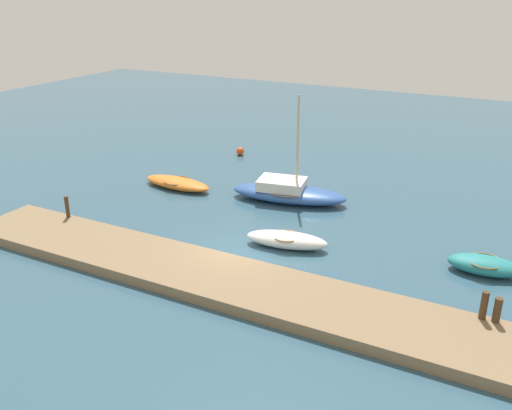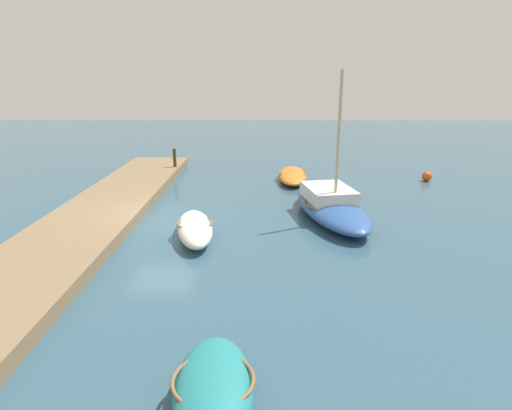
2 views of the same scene
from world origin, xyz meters
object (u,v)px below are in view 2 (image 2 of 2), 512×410
Objects in this scene: rowboat_orange at (293,175)px; sailboat_blue at (331,205)px; rowboat_white at (195,228)px; dinghy_teal at (214,389)px; marker_buoy at (427,176)px; mooring_post_west at (175,158)px.

sailboat_blue is at bearing 12.43° from rowboat_orange.
rowboat_white is (8.78, -4.11, 0.07)m from rowboat_orange.
sailboat_blue is at bearing 156.54° from dinghy_teal.
dinghy_teal is at bearing -29.67° from sailboat_blue.
dinghy_teal is 5.41× the size of marker_buoy.
rowboat_orange is at bearing -90.14° from marker_buoy.
mooring_post_west is (-10.37, -2.72, 0.61)m from rowboat_white.
rowboat_white reaches higher than marker_buoy.
sailboat_blue is 11.99× the size of marker_buoy.
sailboat_blue is 1.70× the size of rowboat_white.
mooring_post_west is (-8.06, -7.89, 0.46)m from sailboat_blue.
dinghy_teal is 0.77× the size of rowboat_white.
rowboat_orange is at bearing 143.86° from rowboat_white.
rowboat_orange is (-6.47, -1.07, -0.22)m from sailboat_blue.
sailboat_blue reaches higher than dinghy_teal.
mooring_post_west is at bearing -176.38° from rowboat_white.
marker_buoy is at bearing 125.20° from sailboat_blue.
sailboat_blue reaches higher than marker_buoy.
rowboat_white is (-8.09, -1.53, -0.01)m from dinghy_teal.
sailboat_blue reaches higher than mooring_post_west.
dinghy_teal is 18.95m from mooring_post_west.
mooring_post_west reaches higher than dinghy_teal.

